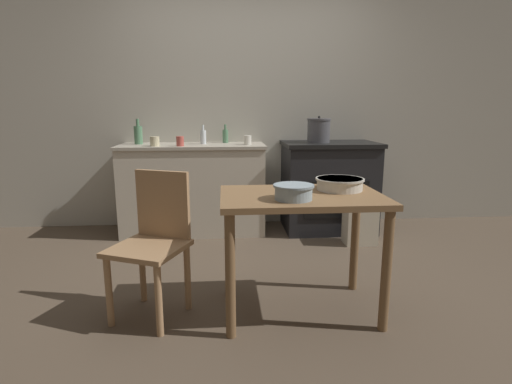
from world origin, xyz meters
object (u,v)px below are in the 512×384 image
Objects in this scene: flour_sack at (360,224)px; cup_center_right at (248,140)px; bottle_left at (203,137)px; mixing_bowl_small at (340,183)px; stove at (328,186)px; work_table at (301,215)px; cup_center_left at (155,141)px; bottle_far_left at (138,134)px; chair at (154,239)px; stock_pot at (319,130)px; cup_center at (180,141)px; mixing_bowl_large at (294,191)px; bottle_mid_left at (225,136)px.

flour_sack is 4.22× the size of cup_center_right.
mixing_bowl_small is at bearing -61.06° from bottle_left.
stove is 1.82m from work_table.
cup_center_left is (-1.91, 0.37, 0.75)m from flour_sack.
bottle_far_left is (-1.57, 1.70, 0.21)m from mixing_bowl_small.
chair is (-0.89, 0.05, -0.15)m from work_table.
work_table is 1.78m from stock_pot.
cup_center_left is at bearing -175.77° from stove.
stove is 0.59m from stock_pot.
cup_center is at bearing -175.47° from stock_pot.
stock_pot is 1.80m from bottle_far_left.
stock_pot reaches higher than bottle_far_left.
cup_center is (-1.67, 0.34, 0.75)m from flour_sack.
chair is 2.91× the size of mixing_bowl_small.
cup_center is at bearing 168.38° from flour_sack.
stock_pot is (1.38, 1.61, 0.56)m from chair.
chair is 3.82× the size of mixing_bowl_large.
mixing_bowl_large is 2.01m from cup_center_left.
stock_pot is 1.60m from cup_center_left.
cup_center is (0.24, -0.02, 0.00)m from cup_center_left.
bottle_left is at bearing 118.94° from mixing_bowl_small.
flour_sack is 4.25× the size of cup_center_left.
chair is at bearing 176.56° from work_table.
mixing_bowl_large is at bearing -118.55° from work_table.
stock_pot is at bearing 4.53° from cup_center.
cup_center_left is at bearing 121.75° from chair.
bottle_left reaches higher than mixing_bowl_small.
work_table is at bearing -106.38° from stock_pot.
bottle_mid_left is at bearing 6.53° from bottle_far_left.
bottle_mid_left is (-0.37, 2.04, 0.18)m from mixing_bowl_large.
work_table is 4.20× the size of mixing_bowl_large.
stock_pot reaches higher than cup_center.
work_table is 3.67× the size of stock_pot.
cup_center_left is at bearing -176.97° from stock_pot.
flour_sack is 1.87m from cup_center.
stove is 10.30× the size of cup_center_right.
flour_sack is at bearing -29.34° from bottle_mid_left.
stock_pot reaches higher than chair.
bottle_mid_left is 0.33m from cup_center_right.
mixing_bowl_large is at bearing 10.35° from chair.
work_table is 0.90m from chair.
bottle_far_left is 2.73× the size of cup_center_right.
bottle_left reaches higher than stove.
bottle_far_left is (-1.31, 1.81, 0.37)m from work_table.
work_table is 1.81m from cup_center.
cup_center is at bearing -133.09° from bottle_left.
mixing_bowl_large is 2.01m from bottle_left.
bottle_far_left is at bearing 125.86° from work_table.
bottle_mid_left reaches higher than stove.
work_table is at bearing -82.35° from cup_center_right.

